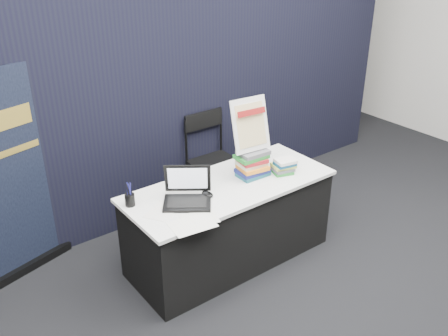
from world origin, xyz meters
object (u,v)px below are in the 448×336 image
Objects in this scene: stacking_chair at (214,159)px; info_sign at (250,125)px; pullup_banner at (16,188)px; book_stack_short at (284,166)px; display_table at (229,222)px; laptop at (183,195)px; book_stack_tall at (252,163)px.

info_sign is at bearing -102.70° from stacking_chair.
info_sign is at bearing -43.63° from pullup_banner.
book_stack_short is 0.95m from stacking_chair.
display_table is 0.68m from book_stack_short.
stacking_chair is at bearing 82.23° from info_sign.
book_stack_short is (0.97, -0.10, 0.00)m from laptop.
display_table is 0.64m from laptop.
laptop is at bearing -178.18° from display_table.
pullup_banner is (-0.99, 0.96, -0.03)m from laptop.
pullup_banner is at bearing 171.99° from laptop.
laptop is 1.38m from pullup_banner.
book_stack_tall is at bearing 2.11° from display_table.
laptop is at bearing -178.08° from book_stack_tall.
book_stack_short is at bearing -26.05° from info_sign.
display_table is at bearing 166.92° from book_stack_short.
display_table is at bearing -165.58° from info_sign.
pullup_banner is at bearing 157.25° from info_sign.
laptop is 0.27× the size of pullup_banner.
display_table is at bearing 37.90° from laptop.
book_stack_tall is at bearing 38.00° from laptop.
book_stack_tall is 1.24× the size of book_stack_short.
display_table is at bearing -117.58° from stacking_chair.
laptop is at bearing 173.95° from book_stack_short.
stacking_chair is at bearing 62.05° from display_table.
info_sign is (0.25, 0.04, 0.83)m from display_table.
book_stack_tall is 0.57× the size of info_sign.
book_stack_short is at bearing -13.08° from display_table.
pullup_banner reaches higher than info_sign.
stacking_chair is (0.42, 0.80, 0.19)m from display_table.
pullup_banner is 1.74× the size of stacking_chair.
laptop is 0.47× the size of stacking_chair.
stacking_chair is (1.88, -0.15, -0.22)m from pullup_banner.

